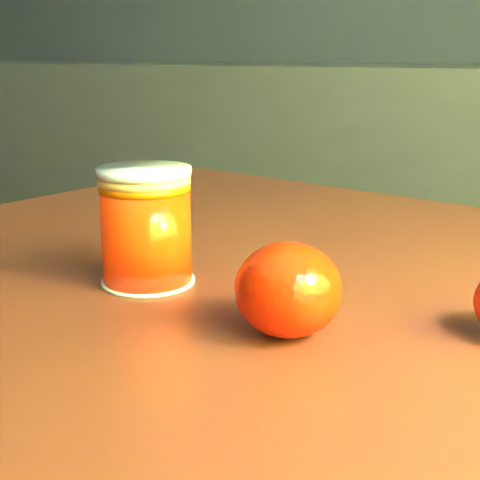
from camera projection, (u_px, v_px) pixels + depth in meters
The scene contains 4 objects.
kitchen_counter at pixel (220, 215), 2.05m from camera, with size 3.15×0.60×0.90m, color #434347.
table at pixel (358, 403), 0.54m from camera, with size 1.06×0.79×0.75m.
juice_glass at pixel (146, 227), 0.52m from camera, with size 0.07×0.07×0.09m.
orange_front at pixel (288, 289), 0.43m from camera, with size 0.07×0.07×0.06m, color #F92104.
Camera 1 is at (1.16, -0.18, 0.93)m, focal length 50.00 mm.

